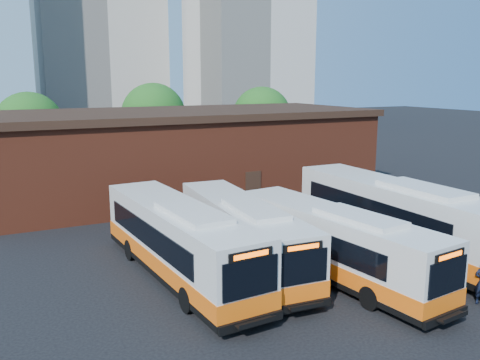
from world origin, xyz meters
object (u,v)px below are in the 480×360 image
bus_mideast (334,246)px  bus_east (397,220)px  bus_midwest (242,236)px  bus_west (179,243)px

bus_mideast → bus_east: (4.96, 1.42, 0.24)m
bus_midwest → bus_east: size_ratio=0.87×
bus_east → bus_midwest: bearing=168.2°
bus_west → bus_east: 11.24m
bus_mideast → bus_east: 5.17m
bus_west → bus_mideast: bearing=-30.7°
bus_mideast → bus_east: bearing=9.1°
bus_east → bus_west: bearing=171.2°
bus_midwest → bus_mideast: bus_midwest is taller
bus_west → bus_east: (11.12, -1.67, 0.13)m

